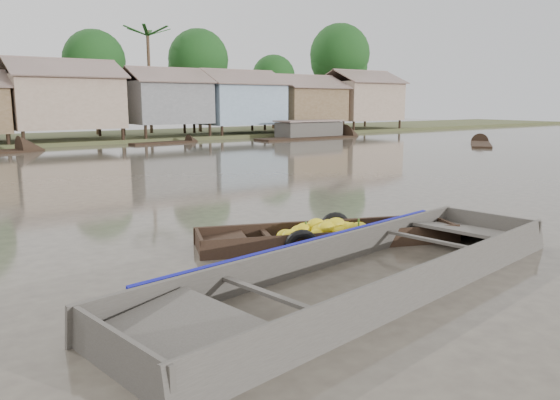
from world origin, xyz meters
TOP-DOWN VIEW (x-y plane):
  - ground at (0.00, 0.00)m, footprint 120.00×120.00m
  - riverbank at (3.03, 31.86)m, footprint 120.00×12.47m
  - banana_boat at (-0.11, 0.52)m, footprint 5.16×2.96m
  - viewer_boat at (-1.18, -1.68)m, footprint 8.44×3.36m
  - distant_boats at (12.05, 23.98)m, footprint 45.96×16.03m

SIDE VIEW (x-z plane):
  - ground at x=0.00m, z-range 0.00..0.00m
  - viewer_boat at x=-1.18m, z-range -0.25..0.41m
  - banana_boat at x=-0.11m, z-range -0.23..0.49m
  - distant_boats at x=12.05m, z-range -0.47..0.90m
  - riverbank at x=3.03m, z-range -2.04..8.18m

